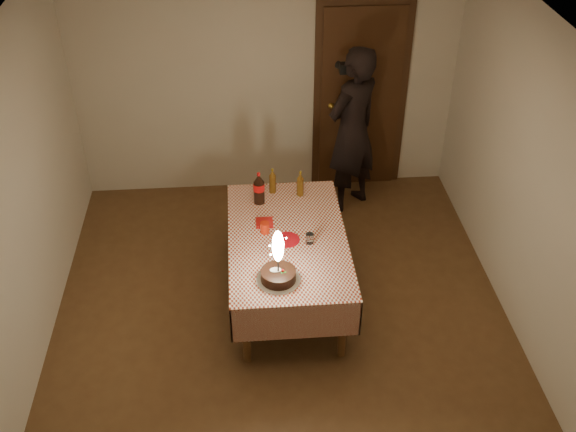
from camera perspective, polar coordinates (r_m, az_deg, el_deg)
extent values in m
cube|color=brown|center=(6.01, -0.47, -8.96)|extent=(4.00, 4.50, 0.01)
cube|color=beige|center=(7.14, -1.86, 11.56)|extent=(4.00, 0.04, 2.60)
cube|color=beige|center=(5.44, -22.04, 0.27)|extent=(0.04, 4.50, 2.60)
cube|color=beige|center=(5.65, 20.14, 2.14)|extent=(0.04, 4.50, 2.60)
cube|color=silver|center=(4.57, -0.64, 14.87)|extent=(4.00, 4.50, 0.04)
cube|color=#472814|center=(7.34, 6.13, 9.70)|extent=(0.85, 0.05, 2.05)
sphere|color=#B28C33|center=(7.26, 3.66, 9.29)|extent=(0.06, 0.06, 0.06)
cube|color=brown|center=(5.82, -0.04, -2.06)|extent=(0.90, 1.60, 0.04)
cylinder|color=brown|center=(5.49, -3.54, -9.79)|extent=(0.07, 0.07, 0.64)
cylinder|color=brown|center=(5.54, 4.66, -9.32)|extent=(0.07, 0.07, 0.64)
cylinder|color=brown|center=(6.61, -3.92, -0.60)|extent=(0.07, 0.07, 0.64)
cylinder|color=brown|center=(6.65, 2.81, -0.29)|extent=(0.07, 0.07, 0.64)
cube|color=silver|center=(5.81, -0.04, -1.85)|extent=(1.02, 1.72, 0.01)
cube|color=silver|center=(5.28, 0.70, -9.02)|extent=(1.02, 0.01, 0.34)
cube|color=silver|center=(6.60, -0.62, 1.45)|extent=(1.02, 0.01, 0.34)
cube|color=silver|center=(5.91, -4.93, -3.44)|extent=(0.01, 1.72, 0.34)
cube|color=silver|center=(5.97, 4.80, -2.95)|extent=(0.01, 1.72, 0.34)
cylinder|color=white|center=(5.37, -0.82, -5.40)|extent=(0.35, 0.35, 0.01)
cylinder|color=black|center=(5.34, -0.83, -5.03)|extent=(0.28, 0.28, 0.09)
cylinder|color=white|center=(5.33, -1.06, -4.58)|extent=(0.07, 0.07, 0.00)
sphere|color=red|center=(5.30, -0.45, -4.64)|extent=(0.02, 0.02, 0.02)
cube|color=#19721E|center=(5.30, -0.28, -4.79)|extent=(0.02, 0.01, 0.00)
cube|color=#19721E|center=(5.30, -0.54, -4.83)|extent=(0.01, 0.02, 0.00)
cylinder|color=#262628|center=(5.28, -0.84, -4.19)|extent=(0.01, 0.01, 0.12)
ellipsoid|color=#FFF2BF|center=(5.16, -0.86, -2.57)|extent=(0.09, 0.09, 0.29)
sphere|color=white|center=(5.23, -0.84, -3.52)|extent=(0.04, 0.04, 0.04)
cylinder|color=#A80B15|center=(5.77, -0.08, -2.02)|extent=(0.22, 0.22, 0.01)
cylinder|color=red|center=(5.83, -1.98, -0.99)|extent=(0.08, 0.08, 0.10)
cylinder|color=silver|center=(5.72, 1.85, -1.91)|extent=(0.07, 0.07, 0.09)
cube|color=#B51614|center=(5.96, -2.01, -0.57)|extent=(0.15, 0.15, 0.02)
cylinder|color=black|center=(6.18, -2.46, 2.01)|extent=(0.10, 0.10, 0.22)
cylinder|color=red|center=(6.14, -2.47, 2.48)|extent=(0.10, 0.10, 0.07)
cone|color=black|center=(6.10, -2.49, 3.18)|extent=(0.10, 0.10, 0.08)
cylinder|color=red|center=(6.07, -2.51, 3.54)|extent=(0.03, 0.03, 0.03)
cylinder|color=#57360F|center=(6.33, -1.32, 2.74)|extent=(0.06, 0.06, 0.18)
cone|color=#57360F|center=(6.26, -1.33, 3.65)|extent=(0.06, 0.06, 0.06)
cylinder|color=olive|center=(6.25, -1.34, 3.93)|extent=(0.02, 0.02, 0.02)
cylinder|color=#57360F|center=(6.29, 1.04, 2.48)|extent=(0.06, 0.06, 0.18)
cone|color=#57360F|center=(6.22, 1.05, 3.41)|extent=(0.06, 0.06, 0.06)
cylinder|color=olive|center=(6.20, 1.06, 3.68)|extent=(0.02, 0.02, 0.02)
imported|color=black|center=(6.99, 5.45, 7.20)|extent=(0.79, 0.74, 1.81)
cube|color=black|center=(6.79, 4.94, 12.36)|extent=(0.16, 0.15, 0.10)
cylinder|color=black|center=(6.83, 4.46, 12.56)|extent=(0.11, 0.11, 0.08)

